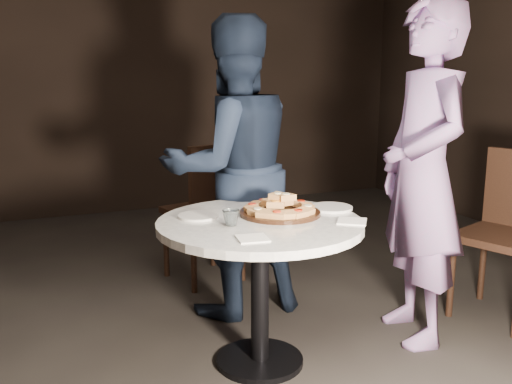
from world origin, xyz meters
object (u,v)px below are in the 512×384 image
Objects in this scene: table at (260,248)px; diner_teal at (423,174)px; focaccia_pile at (280,206)px; chair_right at (512,222)px; water_glass at (231,218)px; chair_far at (211,203)px; serving_board at (280,213)px; diner_navy at (232,169)px.

diner_teal is at bearing -2.16° from table.
focaccia_pile is 0.37× the size of chair_right.
water_glass is at bearing -167.95° from table.
chair_far reaches higher than water_glass.
serving_board is 1.51m from chair_right.
diner_teal is (0.79, -0.10, 0.16)m from serving_board.
focaccia_pile reaches higher than table.
chair_right is at bearing -2.52° from focaccia_pile.
focaccia_pile is at bearing 97.98° from serving_board.
table is 1.26× the size of chair_far.
water_glass is (-0.16, -0.03, 0.18)m from table.
diner_teal reaches higher than table.
diner_teal is at bearing 135.18° from diner_navy.
chair_far is 1.91m from chair_right.
chair_far is 1.00× the size of chair_right.
focaccia_pile is 0.37× the size of chair_far.
serving_board is (0.14, 0.06, 0.15)m from table.
chair_far is at bearing 89.92° from focaccia_pile.
diner_navy is at bearing 69.23° from water_glass.
focaccia_pile is at bearing -85.27° from diner_teal.
chair_right reaches higher than water_glass.
diner_navy is 0.97× the size of diner_teal.
table is 0.98m from diner_teal.
serving_board is 5.02× the size of water_glass.
table is at bearing 69.95° from chair_far.
diner_navy reaches higher than water_glass.
water_glass is at bearing 62.77° from chair_far.
chair_right is (1.63, 0.00, -0.04)m from table.
diner_teal is (0.93, -0.04, 0.31)m from table.
chair_far is 1.49m from diner_teal.
diner_teal reaches higher than diner_navy.
chair_right is at bearing -2.45° from serving_board.
water_glass is 0.08× the size of chair_far.
diner_teal reaches higher than chair_right.
chair_far is (0.30, 1.21, -0.22)m from water_glass.
table is 0.71× the size of diner_navy.
diner_teal is at bearing -7.29° from focaccia_pile.
chair_right is 0.54× the size of diner_teal.
diner_navy is (-0.02, 0.62, 0.09)m from focaccia_pile.
diner_navy is at bearing 92.08° from serving_board.
chair_far is at bearing 76.20° from water_glass.
water_glass is at bearing -161.60° from serving_board.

